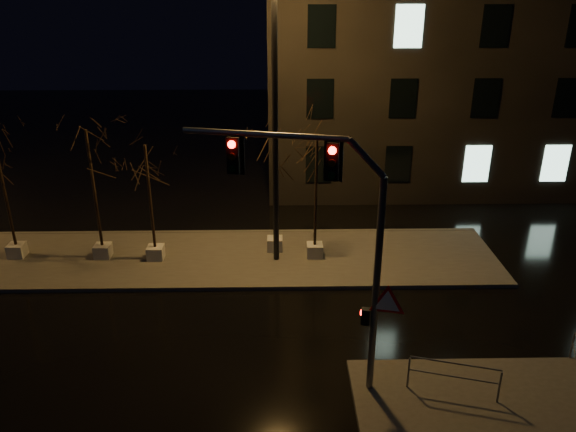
{
  "coord_description": "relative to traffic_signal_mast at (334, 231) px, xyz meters",
  "views": [
    {
      "loc": [
        1.95,
        -14.91,
        10.8
      ],
      "look_at": [
        2.31,
        3.98,
        2.8
      ],
      "focal_mm": 35.0,
      "sensor_mm": 36.0,
      "label": 1
    }
  ],
  "objects": [
    {
      "name": "streetlight_main",
      "position": [
        -1.5,
        7.64,
        1.73
      ],
      "size": [
        2.8,
        0.8,
        11.21
      ],
      "rotation": [
        0.0,
        0.0,
        0.18
      ],
      "color": "black",
      "rests_on": "median"
    },
    {
      "name": "tree_2",
      "position": [
        -6.47,
        7.77,
        -0.97
      ],
      "size": [
        1.8,
        1.8,
        4.97
      ],
      "color": "beige",
      "rests_on": "median"
    },
    {
      "name": "tree_3",
      "position": [
        -1.56,
        8.5,
        -1.28
      ],
      "size": [
        1.8,
        1.8,
        4.55
      ],
      "color": "beige",
      "rests_on": "median"
    },
    {
      "name": "sidewalk_corner",
      "position": [
        4.14,
        -1.57,
        -4.82
      ],
      "size": [
        7.0,
        5.0,
        0.15
      ],
      "primitive_type": "cube",
      "color": "#494741",
      "rests_on": "ground"
    },
    {
      "name": "ground",
      "position": [
        -3.36,
        1.93,
        -4.89
      ],
      "size": [
        90.0,
        90.0,
        0.0
      ],
      "primitive_type": "plane",
      "color": "black",
      "rests_on": "ground"
    },
    {
      "name": "tree_4",
      "position": [
        0.09,
        7.86,
        -0.69
      ],
      "size": [
        1.8,
        1.8,
        5.33
      ],
      "color": "beige",
      "rests_on": "median"
    },
    {
      "name": "guard_rail_a",
      "position": [
        3.37,
        -0.63,
        -4.05
      ],
      "size": [
        2.38,
        0.72,
        1.06
      ],
      "rotation": [
        0.0,
        0.0,
        -0.28
      ],
      "color": "#55565C",
      "rests_on": "sidewalk_corner"
    },
    {
      "name": "traffic_signal_mast",
      "position": [
        0.0,
        0.0,
        0.0
      ],
      "size": [
        5.76,
        1.51,
        7.22
      ],
      "rotation": [
        0.0,
        0.0,
        -0.23
      ],
      "color": "#55565C",
      "rests_on": "sidewalk_corner"
    },
    {
      "name": "building",
      "position": [
        10.64,
        19.93,
        2.61
      ],
      "size": [
        25.0,
        12.0,
        15.0
      ],
      "primitive_type": "cube",
      "color": "black",
      "rests_on": "ground"
    },
    {
      "name": "tree_1",
      "position": [
        -8.68,
        7.97,
        -0.53
      ],
      "size": [
        1.8,
        1.8,
        5.54
      ],
      "color": "beige",
      "rests_on": "median"
    },
    {
      "name": "median",
      "position": [
        -3.36,
        7.93,
        -4.82
      ],
      "size": [
        22.0,
        5.0,
        0.15
      ],
      "primitive_type": "cube",
      "color": "#494741",
      "rests_on": "ground"
    }
  ]
}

